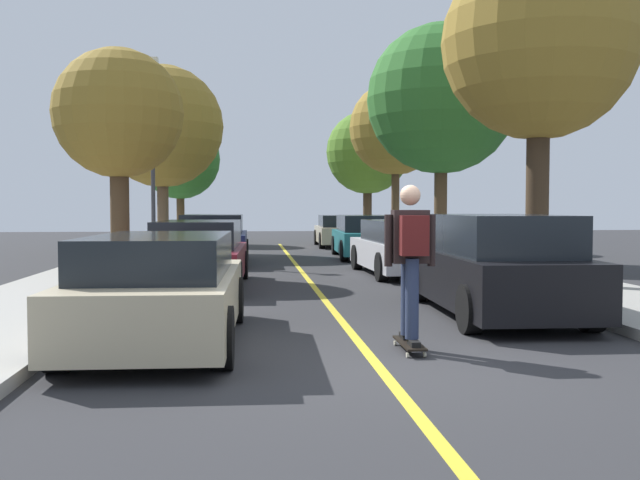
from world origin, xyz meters
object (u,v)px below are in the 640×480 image
parked_car_left_near (198,254)px  skateboarder (411,253)px  parked_car_right_near (403,247)px  parked_car_right_farthest (339,231)px  streetlamp (153,144)px  street_tree_right_far (396,129)px  street_tree_right_near (441,100)px  street_tree_left_nearest (119,115)px  street_tree_left_near (162,127)px  parked_car_left_far (213,239)px  fire_hydrant (521,267)px  street_tree_left_far (180,160)px  parked_car_right_far (364,237)px  parked_car_right_nearest (494,266)px  street_tree_right_farthest (368,153)px  street_tree_right_nearest (539,44)px  skateboard (409,343)px  parked_car_left_nearest (162,289)px

parked_car_left_near → skateboarder: size_ratio=2.57×
parked_car_right_near → parked_car_right_farthest: (-0.00, 12.07, -0.02)m
streetlamp → street_tree_right_far: bearing=34.9°
streetlamp → parked_car_right_farthest: bearing=49.9°
parked_car_left_near → streetlamp: size_ratio=0.78×
street_tree_right_near → skateboarder: (-3.81, -12.64, -3.64)m
street_tree_left_nearest → street_tree_left_near: 8.26m
parked_car_left_far → parked_car_right_farthest: 9.49m
parked_car_right_near → street_tree_left_near: bearing=128.1°
parked_car_left_far → fire_hydrant: (6.18, -7.44, -0.21)m
parked_car_right_near → street_tree_right_near: (1.96, 3.79, 4.10)m
parked_car_left_near → street_tree_left_far: street_tree_left_far is taller
parked_car_right_near → street_tree_left_nearest: bearing=178.0°
parked_car_right_near → street_tree_left_far: 16.49m
parked_car_right_near → parked_car_right_far: parked_car_right_far is taller
parked_car_right_nearest → street_tree_right_far: bearing=83.3°
parked_car_right_farthest → street_tree_left_far: bearing=157.7°
street_tree_right_farthest → parked_car_right_nearest: bearing=-94.8°
street_tree_right_nearest → skateboard: 8.22m
parked_car_right_near → street_tree_right_far: street_tree_right_far is taller
skateboard → parked_car_right_farthest: bearing=84.9°
parked_car_right_farthest → street_tree_right_nearest: bearing=-82.7°
street_tree_right_nearest → street_tree_right_farthest: bearing=90.0°
street_tree_left_nearest → street_tree_left_far: bearing=90.0°
parked_car_left_far → street_tree_right_nearest: 10.51m
skateboard → parked_car_left_nearest: bearing=165.6°
parked_car_left_far → skateboarder: skateboarder is taller
parked_car_left_near → street_tree_right_farthest: 20.29m
parked_car_right_farthest → street_tree_left_nearest: size_ratio=0.85×
streetlamp → skateboard: 14.41m
parked_car_left_near → skateboarder: bearing=-67.3°
parked_car_left_near → skateboarder: (2.83, -6.76, 0.45)m
street_tree_left_far → skateboard: street_tree_left_far is taller
parked_car_right_farthest → street_tree_left_nearest: bearing=-119.3°
parked_car_left_far → skateboard: (2.83, -12.62, -0.61)m
street_tree_left_nearest → streetlamp: streetlamp is taller
street_tree_left_nearest → parked_car_left_nearest: bearing=-76.8°
parked_car_left_nearest → street_tree_right_near: size_ratio=0.63×
street_tree_left_near → street_tree_right_near: bearing=-28.6°
parked_car_left_nearest → parked_car_left_near: bearing=90.0°
parked_car_right_nearest → street_tree_right_nearest: street_tree_right_nearest is taller
parked_car_right_nearest → parked_car_right_farthest: 18.41m
parked_car_right_farthest → street_tree_left_near: street_tree_left_near is taller
street_tree_right_near → skateboard: bearing=-106.8°
street_tree_left_near → streetlamp: bearing=-87.0°
parked_car_left_nearest → street_tree_right_far: 19.93m
skateboarder → parked_car_right_nearest: bearing=53.5°
parked_car_left_far → parked_car_right_farthest: size_ratio=0.98×
street_tree_left_nearest → street_tree_right_nearest: (8.60, -3.48, 1.03)m
parked_car_right_farthest → street_tree_left_nearest: street_tree_left_nearest is taller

